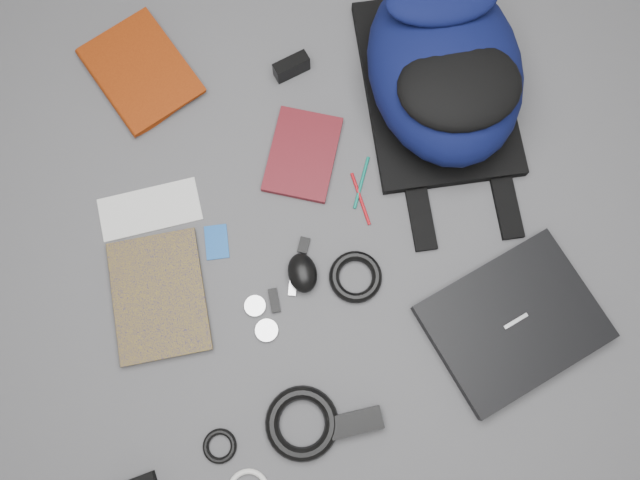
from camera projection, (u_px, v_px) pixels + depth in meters
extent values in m
plane|color=#4F4F51|center=(320.00, 242.00, 1.45)|extent=(4.00, 4.00, 0.00)
cube|color=black|center=(513.00, 322.00, 1.39)|extent=(0.44, 0.39, 0.04)
imported|color=maroon|center=(105.00, 94.00, 1.52)|extent=(0.31, 0.34, 0.03)
imported|color=#A7870B|center=(114.00, 305.00, 1.40)|extent=(0.21, 0.29, 0.02)
cube|color=silver|center=(150.00, 209.00, 1.46)|extent=(0.24, 0.13, 0.00)
cube|color=#4A0E13|center=(303.00, 154.00, 1.49)|extent=(0.22, 0.26, 0.02)
cube|color=black|center=(291.00, 67.00, 1.53)|extent=(0.09, 0.06, 0.05)
cylinder|color=white|center=(295.00, 124.00, 1.52)|extent=(0.09, 0.09, 0.00)
cylinder|color=#0C715D|center=(361.00, 183.00, 1.48)|extent=(0.06, 0.12, 0.01)
cylinder|color=#B00D15|center=(361.00, 199.00, 1.47)|extent=(0.03, 0.13, 0.01)
cube|color=#1551A4|center=(217.00, 242.00, 1.45)|extent=(0.06, 0.08, 0.00)
cube|color=black|center=(274.00, 301.00, 1.41)|extent=(0.02, 0.06, 0.01)
cube|color=silver|center=(293.00, 286.00, 1.42)|extent=(0.03, 0.05, 0.01)
cube|color=black|center=(304.00, 245.00, 1.44)|extent=(0.04, 0.04, 0.01)
ellipsoid|color=black|center=(302.00, 273.00, 1.41)|extent=(0.07, 0.10, 0.05)
cylinder|color=silver|center=(267.00, 330.00, 1.39)|extent=(0.06, 0.06, 0.01)
cylinder|color=silver|center=(255.00, 306.00, 1.41)|extent=(0.05, 0.05, 0.01)
torus|color=black|center=(356.00, 277.00, 1.42)|extent=(0.14, 0.14, 0.02)
cube|color=black|center=(356.00, 423.00, 1.34)|extent=(0.12, 0.06, 0.03)
torus|color=black|center=(302.00, 423.00, 1.34)|extent=(0.19, 0.19, 0.03)
torus|color=black|center=(220.00, 446.00, 1.34)|extent=(0.10, 0.10, 0.01)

